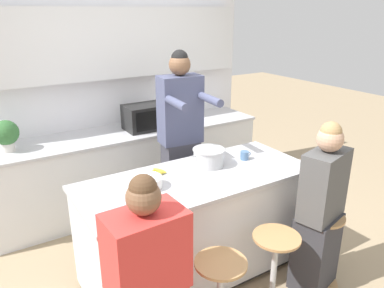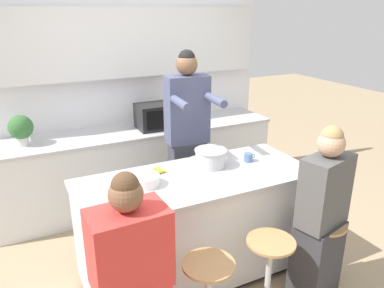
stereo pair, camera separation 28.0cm
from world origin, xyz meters
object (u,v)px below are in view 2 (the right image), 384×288
(kitchen_island, at_px, (196,226))
(microwave, at_px, (157,116))
(bar_stool_rightmost, at_px, (319,257))
(potted_plant, at_px, (21,128))
(person_cooking, at_px, (187,146))
(bar_stool_center_right, at_px, (268,277))
(banana_bunch, at_px, (157,171))
(person_wrapped_blanket, at_px, (132,283))
(person_seated_near, at_px, (321,223))
(cooking_pot, at_px, (211,158))
(coffee_cup_near, at_px, (248,157))
(fruit_bowl, at_px, (145,180))

(kitchen_island, height_order, microwave, microwave)
(bar_stool_rightmost, distance_m, potted_plant, 2.97)
(person_cooking, relative_size, microwave, 3.99)
(bar_stool_center_right, height_order, potted_plant, potted_plant)
(bar_stool_rightmost, relative_size, banana_bunch, 3.93)
(person_wrapped_blanket, distance_m, potted_plant, 2.20)
(bar_stool_center_right, distance_m, person_seated_near, 0.58)
(cooking_pot, xyz_separation_m, microwave, (0.03, 1.29, 0.04))
(person_wrapped_blanket, distance_m, coffee_cup_near, 1.52)
(bar_stool_rightmost, distance_m, coffee_cup_near, 0.98)
(kitchen_island, height_order, potted_plant, potted_plant)
(bar_stool_center_right, relative_size, banana_bunch, 3.93)
(bar_stool_center_right, relative_size, person_wrapped_blanket, 0.47)
(person_cooking, height_order, microwave, person_cooking)
(banana_bunch, relative_size, potted_plant, 0.54)
(person_cooking, distance_m, coffee_cup_near, 0.66)
(kitchen_island, relative_size, banana_bunch, 11.64)
(cooking_pot, height_order, coffee_cup_near, cooking_pot)
(bar_stool_rightmost, distance_m, person_wrapped_blanket, 1.55)
(fruit_bowl, height_order, microwave, microwave)
(person_cooking, distance_m, person_seated_near, 1.42)
(bar_stool_center_right, relative_size, coffee_cup_near, 5.98)
(person_cooking, distance_m, person_wrapped_blanket, 1.65)
(coffee_cup_near, height_order, potted_plant, potted_plant)
(kitchen_island, relative_size, fruit_bowl, 8.54)
(fruit_bowl, bearing_deg, person_seated_near, -30.06)
(bar_stool_center_right, distance_m, banana_bunch, 1.17)
(person_wrapped_blanket, xyz_separation_m, potted_plant, (-0.44, 2.11, 0.43))
(person_cooking, xyz_separation_m, banana_bunch, (-0.50, -0.46, 0.02))
(person_cooking, bearing_deg, potted_plant, 155.73)
(person_seated_near, distance_m, banana_bunch, 1.33)
(cooking_pot, bearing_deg, potted_plant, 136.05)
(person_seated_near, distance_m, coffee_cup_near, 0.80)
(microwave, bearing_deg, person_wrapped_blanket, -115.38)
(coffee_cup_near, bearing_deg, bar_stool_rightmost, -73.26)
(person_wrapped_blanket, distance_m, person_seated_near, 1.49)
(person_seated_near, bearing_deg, banana_bunch, 125.52)
(bar_stool_center_right, xyz_separation_m, potted_plant, (-1.44, 2.14, 0.74))
(cooking_pot, relative_size, fruit_bowl, 1.60)
(cooking_pot, distance_m, coffee_cup_near, 0.35)
(person_wrapped_blanket, bearing_deg, person_cooking, 50.46)
(person_cooking, xyz_separation_m, person_seated_near, (0.50, -1.30, -0.27))
(bar_stool_center_right, bearing_deg, microwave, 90.72)
(bar_stool_center_right, distance_m, bar_stool_rightmost, 0.51)
(coffee_cup_near, height_order, banana_bunch, coffee_cup_near)
(bar_stool_rightmost, height_order, fruit_bowl, fruit_bowl)
(bar_stool_rightmost, distance_m, person_cooking, 1.52)
(kitchen_island, distance_m, bar_stool_rightmost, 1.01)
(person_wrapped_blanket, xyz_separation_m, banana_bunch, (0.49, 0.83, 0.30))
(person_cooking, relative_size, person_seated_near, 1.30)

